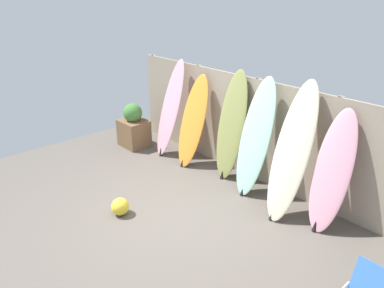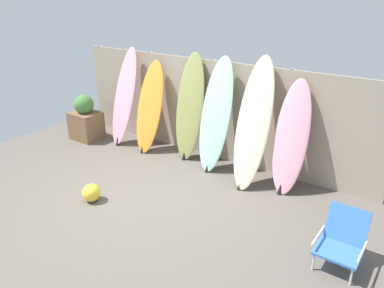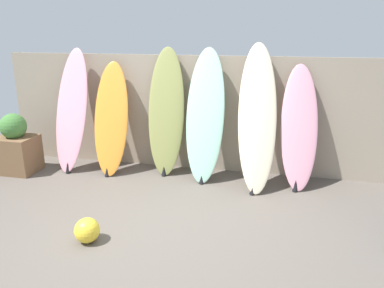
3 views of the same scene
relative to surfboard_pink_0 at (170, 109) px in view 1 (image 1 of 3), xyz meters
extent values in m
plane|color=#5B544C|center=(1.79, -1.58, -0.94)|extent=(7.68, 7.68, 0.00)
cube|color=gray|center=(1.79, 0.42, -0.04)|extent=(6.08, 0.04, 1.80)
cylinder|color=gray|center=(-1.09, 0.46, -0.04)|extent=(0.10, 0.10, 1.80)
cylinder|color=gray|center=(0.35, 0.46, -0.04)|extent=(0.10, 0.10, 1.80)
cylinder|color=gray|center=(1.79, 0.46, -0.04)|extent=(0.10, 0.10, 1.80)
cylinder|color=gray|center=(3.23, 0.46, -0.04)|extent=(0.10, 0.10, 1.80)
ellipsoid|color=pink|center=(0.00, 0.00, 0.01)|extent=(0.59, 0.68, 1.90)
cone|color=black|center=(0.00, -0.27, -0.84)|extent=(0.08, 0.08, 0.17)
ellipsoid|color=orange|center=(0.66, 0.02, -0.08)|extent=(0.60, 0.70, 1.71)
cone|color=black|center=(0.66, -0.26, -0.86)|extent=(0.08, 0.08, 0.13)
ellipsoid|color=olive|center=(1.51, 0.15, 0.03)|extent=(0.57, 0.47, 1.93)
cone|color=black|center=(1.51, -0.04, -0.86)|extent=(0.08, 0.08, 0.14)
ellipsoid|color=#9ED6BC|center=(2.13, 0.03, 0.03)|extent=(0.56, 0.58, 1.94)
cone|color=black|center=(2.13, -0.22, -0.87)|extent=(0.08, 0.08, 0.12)
ellipsoid|color=beige|center=(2.89, -0.07, 0.07)|extent=(0.63, 0.92, 2.02)
cone|color=black|center=(2.89, -0.43, -0.87)|extent=(0.08, 0.08, 0.12)
ellipsoid|color=pink|center=(3.46, 0.06, -0.08)|extent=(0.59, 0.67, 1.72)
cone|color=black|center=(3.46, -0.20, -0.85)|extent=(0.08, 0.08, 0.16)
cube|color=blue|center=(4.65, -1.14, -0.50)|extent=(0.46, 0.19, 0.43)
cube|color=brown|center=(-0.80, -0.37, -0.65)|extent=(0.59, 0.50, 0.57)
sphere|color=#437A38|center=(-0.80, -0.37, -0.19)|extent=(0.40, 0.40, 0.40)
sphere|color=yellow|center=(1.25, -2.01, -0.80)|extent=(0.27, 0.27, 0.27)
camera|label=1|loc=(5.55, -4.43, 2.31)|focal=35.00mm
camera|label=2|loc=(5.28, -5.10, 2.00)|focal=35.00mm
camera|label=3|loc=(3.12, -5.20, 1.25)|focal=35.00mm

